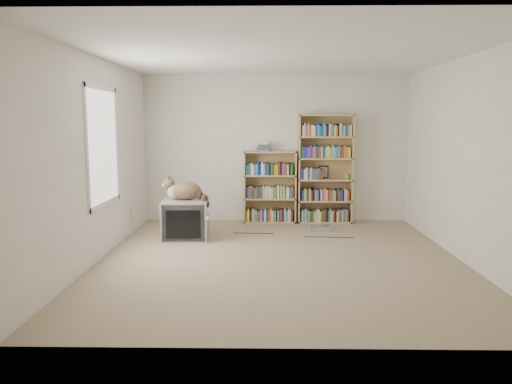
{
  "coord_description": "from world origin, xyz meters",
  "views": [
    {
      "loc": [
        -0.2,
        -6.08,
        1.71
      ],
      "look_at": [
        -0.31,
        1.0,
        0.71
      ],
      "focal_mm": 35.0,
      "sensor_mm": 36.0,
      "label": 1
    }
  ],
  "objects_px": {
    "crt_tv": "(186,219)",
    "bookcase_tall": "(325,172)",
    "cat": "(188,193)",
    "bookcase_short": "(270,190)",
    "dvd_player": "(320,228)"
  },
  "relations": [
    {
      "from": "bookcase_tall",
      "to": "bookcase_short",
      "type": "distance_m",
      "value": 0.98
    },
    {
      "from": "bookcase_tall",
      "to": "dvd_player",
      "type": "height_order",
      "value": "bookcase_tall"
    },
    {
      "from": "bookcase_tall",
      "to": "bookcase_short",
      "type": "height_order",
      "value": "bookcase_tall"
    },
    {
      "from": "crt_tv",
      "to": "bookcase_tall",
      "type": "bearing_deg",
      "value": 27.53
    },
    {
      "from": "bookcase_short",
      "to": "dvd_player",
      "type": "height_order",
      "value": "bookcase_short"
    },
    {
      "from": "bookcase_tall",
      "to": "crt_tv",
      "type": "bearing_deg",
      "value": -150.03
    },
    {
      "from": "cat",
      "to": "dvd_player",
      "type": "xyz_separation_m",
      "value": [
        2.0,
        0.58,
        -0.63
      ]
    },
    {
      "from": "cat",
      "to": "bookcase_tall",
      "type": "distance_m",
      "value": 2.49
    },
    {
      "from": "cat",
      "to": "bookcase_short",
      "type": "distance_m",
      "value": 1.75
    },
    {
      "from": "crt_tv",
      "to": "cat",
      "type": "relative_size",
      "value": 0.93
    },
    {
      "from": "cat",
      "to": "bookcase_short",
      "type": "height_order",
      "value": "bookcase_short"
    },
    {
      "from": "dvd_player",
      "to": "crt_tv",
      "type": "bearing_deg",
      "value": -171.57
    },
    {
      "from": "cat",
      "to": "bookcase_tall",
      "type": "bearing_deg",
      "value": 25.19
    },
    {
      "from": "crt_tv",
      "to": "dvd_player",
      "type": "relative_size",
      "value": 2.14
    },
    {
      "from": "crt_tv",
      "to": "bookcase_tall",
      "type": "height_order",
      "value": "bookcase_tall"
    }
  ]
}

